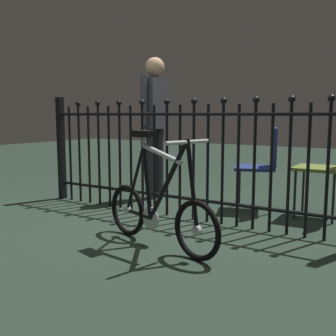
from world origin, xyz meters
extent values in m
plane|color=#243329|center=(0.00, 0.00, 0.00)|extent=(20.00, 20.00, 0.00)
cylinder|color=black|center=(-1.64, 0.65, 0.55)|extent=(0.03, 0.03, 1.09)
sphere|color=black|center=(-1.64, 0.65, 1.12)|extent=(0.06, 0.06, 0.06)
cylinder|color=black|center=(-1.49, 0.65, 0.55)|extent=(0.03, 0.03, 1.09)
cylinder|color=black|center=(-1.34, 0.65, 0.55)|extent=(0.03, 0.03, 1.09)
sphere|color=black|center=(-1.34, 0.65, 1.12)|extent=(0.06, 0.06, 0.06)
cylinder|color=black|center=(-1.19, 0.65, 0.55)|extent=(0.03, 0.03, 1.09)
cylinder|color=black|center=(-1.04, 0.65, 0.55)|extent=(0.03, 0.03, 1.09)
sphere|color=black|center=(-1.04, 0.65, 1.12)|extent=(0.06, 0.06, 0.06)
cylinder|color=black|center=(-0.89, 0.65, 0.55)|extent=(0.03, 0.03, 1.09)
cylinder|color=black|center=(-0.74, 0.65, 0.55)|extent=(0.03, 0.03, 1.09)
sphere|color=black|center=(-0.74, 0.65, 1.12)|extent=(0.06, 0.06, 0.06)
cylinder|color=black|center=(-0.59, 0.65, 0.55)|extent=(0.03, 0.03, 1.09)
cylinder|color=black|center=(-0.44, 0.65, 0.55)|extent=(0.03, 0.03, 1.09)
sphere|color=black|center=(-0.44, 0.65, 1.12)|extent=(0.06, 0.06, 0.06)
cylinder|color=black|center=(-0.29, 0.65, 0.55)|extent=(0.03, 0.03, 1.09)
cylinder|color=black|center=(-0.14, 0.65, 0.55)|extent=(0.03, 0.03, 1.09)
sphere|color=black|center=(-0.14, 0.65, 1.12)|extent=(0.06, 0.06, 0.06)
cylinder|color=black|center=(0.01, 0.65, 0.55)|extent=(0.03, 0.03, 1.09)
cylinder|color=black|center=(0.16, 0.65, 0.55)|extent=(0.03, 0.03, 1.09)
sphere|color=black|center=(0.16, 0.65, 1.12)|extent=(0.06, 0.06, 0.06)
cylinder|color=black|center=(0.31, 0.65, 0.55)|extent=(0.03, 0.03, 1.09)
cylinder|color=black|center=(0.46, 0.65, 0.55)|extent=(0.03, 0.03, 1.09)
sphere|color=black|center=(0.46, 0.65, 1.12)|extent=(0.06, 0.06, 0.06)
cylinder|color=black|center=(0.61, 0.65, 0.55)|extent=(0.03, 0.03, 1.09)
cylinder|color=black|center=(0.76, 0.65, 0.55)|extent=(0.03, 0.03, 1.09)
sphere|color=black|center=(0.76, 0.65, 1.12)|extent=(0.06, 0.06, 0.06)
cylinder|color=black|center=(0.91, 0.65, 0.55)|extent=(0.03, 0.03, 1.09)
cylinder|color=black|center=(1.06, 0.65, 0.55)|extent=(0.03, 0.03, 1.09)
sphere|color=black|center=(1.06, 0.65, 1.12)|extent=(0.06, 0.06, 0.06)
cylinder|color=black|center=(1.21, 0.65, 0.55)|extent=(0.03, 0.03, 1.09)
cylinder|color=black|center=(1.36, 0.65, 0.55)|extent=(0.03, 0.03, 1.09)
sphere|color=black|center=(1.36, 0.65, 1.12)|extent=(0.06, 0.06, 0.06)
cylinder|color=black|center=(0.00, 0.65, 0.20)|extent=(3.29, 0.03, 0.03)
cylinder|color=black|center=(0.00, 0.65, 1.01)|extent=(3.29, 0.03, 0.03)
cube|color=black|center=(-1.64, 0.65, 0.60)|extent=(0.07, 0.07, 1.20)
torus|color=black|center=(-0.06, -0.09, 0.21)|extent=(0.42, 0.15, 0.43)
cylinder|color=silver|center=(-0.06, -0.09, 0.21)|extent=(0.07, 0.05, 0.07)
torus|color=black|center=(0.71, -0.29, 0.21)|extent=(0.42, 0.15, 0.43)
cylinder|color=silver|center=(0.71, -0.29, 0.21)|extent=(0.07, 0.05, 0.07)
cylinder|color=black|center=(0.43, -0.21, 0.52)|extent=(0.42, 0.14, 0.65)
cylinder|color=silver|center=(0.36, -0.19, 0.71)|extent=(0.42, 0.14, 0.13)
cylinder|color=black|center=(0.20, -0.15, 0.48)|extent=(0.12, 0.06, 0.57)
cylinder|color=black|center=(0.09, -0.12, 0.21)|extent=(0.30, 0.10, 0.04)
cylinder|color=black|center=(0.05, -0.11, 0.49)|extent=(0.24, 0.09, 0.56)
cylinder|color=black|center=(0.66, -0.27, 0.52)|extent=(0.13, 0.06, 0.62)
cylinder|color=silver|center=(0.62, -0.26, 0.82)|extent=(0.03, 0.03, 0.02)
cylinder|color=silver|center=(0.62, -0.26, 0.81)|extent=(0.13, 0.39, 0.03)
cylinder|color=silver|center=(0.16, -0.14, 0.80)|extent=(0.03, 0.03, 0.07)
cube|color=black|center=(0.16, -0.14, 0.85)|extent=(0.22, 0.14, 0.05)
cylinder|color=silver|center=(0.23, -0.16, 0.20)|extent=(0.18, 0.06, 0.18)
cylinder|color=black|center=(0.40, 1.14, 0.22)|extent=(0.02, 0.02, 0.43)
cylinder|color=black|center=(0.29, 1.45, 0.22)|extent=(0.02, 0.02, 0.43)
cylinder|color=black|center=(0.71, 1.25, 0.22)|extent=(0.02, 0.02, 0.43)
cylinder|color=black|center=(0.60, 1.56, 0.22)|extent=(0.02, 0.02, 0.43)
cube|color=navy|center=(0.50, 1.35, 0.45)|extent=(0.52, 0.52, 0.03)
cube|color=navy|center=(0.69, 1.41, 0.67)|extent=(0.16, 0.38, 0.39)
cylinder|color=black|center=(0.97, 1.19, 0.24)|extent=(0.02, 0.02, 0.47)
cylinder|color=black|center=(0.96, 1.54, 0.24)|extent=(0.02, 0.02, 0.47)
cylinder|color=black|center=(1.31, 1.20, 0.24)|extent=(0.02, 0.02, 0.47)
cube|color=olive|center=(1.14, 1.37, 0.49)|extent=(0.44, 0.44, 0.03)
cylinder|color=#2D2D33|center=(-0.73, 1.20, 0.42)|extent=(0.11, 0.11, 0.83)
cylinder|color=#2D2D33|center=(-0.72, 1.36, 0.42)|extent=(0.11, 0.11, 0.83)
cube|color=#3F3F47|center=(-0.72, 1.28, 1.13)|extent=(0.20, 0.31, 0.59)
cylinder|color=#3F3F47|center=(-0.74, 1.08, 1.16)|extent=(0.08, 0.08, 0.56)
cylinder|color=#3F3F47|center=(-0.71, 1.48, 1.16)|extent=(0.08, 0.08, 0.56)
sphere|color=tan|center=(-0.72, 1.28, 1.55)|extent=(0.23, 0.23, 0.23)
camera|label=1|loc=(1.98, -2.60, 1.00)|focal=42.46mm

